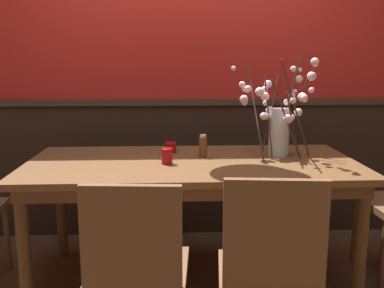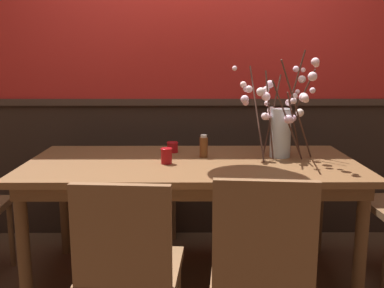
% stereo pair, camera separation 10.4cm
% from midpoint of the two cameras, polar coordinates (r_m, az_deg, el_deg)
% --- Properties ---
extents(ground_plane, '(24.00, 24.00, 0.00)m').
position_cam_midpoint_polar(ground_plane, '(2.95, -1.06, -16.99)').
color(ground_plane, '#4C3321').
extents(back_wall, '(5.23, 0.14, 2.60)m').
position_cam_midpoint_polar(back_wall, '(3.43, -1.51, 9.46)').
color(back_wall, '#2D2119').
rests_on(back_wall, ground).
extents(dining_table, '(2.00, 0.96, 0.77)m').
position_cam_midpoint_polar(dining_table, '(2.70, -1.11, -3.86)').
color(dining_table, brown).
rests_on(dining_table, ground).
extents(chair_far_side_left, '(0.44, 0.43, 0.87)m').
position_cam_midpoint_polar(chair_far_side_left, '(3.61, -6.36, -3.37)').
color(chair_far_side_left, brown).
rests_on(chair_far_side_left, ground).
extents(chair_near_side_left, '(0.45, 0.45, 0.91)m').
position_cam_midpoint_polar(chair_near_side_left, '(1.94, -8.73, -15.52)').
color(chair_near_side_left, brown).
rests_on(chair_near_side_left, ground).
extents(chair_near_side_right, '(0.46, 0.47, 0.94)m').
position_cam_midpoint_polar(chair_near_side_right, '(1.92, 8.41, -15.77)').
color(chair_near_side_right, brown).
rests_on(chair_near_side_right, ground).
extents(vase_with_blossoms, '(0.52, 0.50, 0.67)m').
position_cam_midpoint_polar(vase_with_blossoms, '(2.81, 10.19, 2.83)').
color(vase_with_blossoms, silver).
rests_on(vase_with_blossoms, dining_table).
extents(candle_holder_nearer_center, '(0.08, 0.08, 0.07)m').
position_cam_midpoint_polar(candle_holder_nearer_center, '(2.92, -3.77, -0.41)').
color(candle_holder_nearer_center, '#9E0F14').
rests_on(candle_holder_nearer_center, dining_table).
extents(candle_holder_nearer_edge, '(0.07, 0.07, 0.09)m').
position_cam_midpoint_polar(candle_holder_nearer_edge, '(2.60, -4.42, -1.57)').
color(candle_holder_nearer_edge, '#9E0F14').
rests_on(candle_holder_nearer_edge, dining_table).
extents(condiment_bottle, '(0.05, 0.05, 0.15)m').
position_cam_midpoint_polar(condiment_bottle, '(2.77, 0.36, -0.32)').
color(condiment_bottle, brown).
rests_on(condiment_bottle, dining_table).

